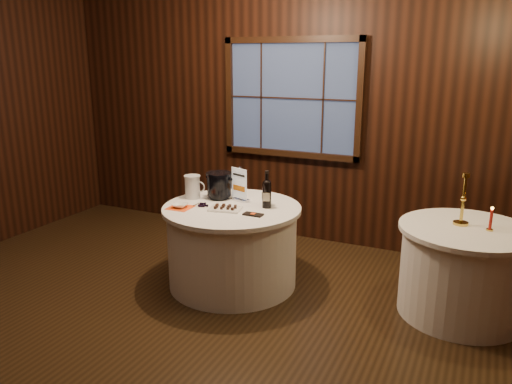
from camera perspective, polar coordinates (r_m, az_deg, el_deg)
The scene contains 16 objects.
ground at distance 4.13m, azimuth -9.43°, elevation -15.65°, with size 6.00×6.00×0.00m, color black.
back_wall at distance 5.78m, azimuth 4.15°, elevation 9.62°, with size 6.00×0.10×3.00m.
main_table at distance 4.72m, azimuth -2.72°, elevation -6.11°, with size 1.28×1.28×0.77m.
side_table at distance 4.52m, azimuth 22.55°, elevation -8.35°, with size 1.08×1.08×0.77m.
sign_stand at distance 4.75m, azimuth -1.85°, elevation 0.30°, with size 0.19×0.15×0.33m.
port_bottle_left at distance 4.59m, azimuth 1.19°, elevation 0.08°, with size 0.07×0.08×0.31m.
port_bottle_right at distance 4.52m, azimuth 1.24°, elevation 0.03°, with size 0.08×0.09×0.34m.
ice_bucket at distance 4.83m, azimuth -4.22°, elevation 0.82°, with size 0.25×0.25×0.26m.
chocolate_plate at distance 4.50m, azimuth -3.53°, elevation -1.84°, with size 0.32×0.25×0.04m.
chocolate_box at distance 4.34m, azimuth -0.33°, elevation -2.58°, with size 0.17×0.09×0.01m, color black.
grape_bunch at distance 4.60m, azimuth -6.16°, elevation -1.51°, with size 0.16×0.09×0.04m.
glass_pitcher at distance 4.87m, azimuth -7.25°, elevation 0.60°, with size 0.21×0.16×0.23m.
orange_napkin at distance 4.61m, azimuth -8.65°, elevation -1.77°, with size 0.21×0.21×0.00m, color #FF5115.
cracker_bowl at distance 4.60m, azimuth -8.66°, elevation -1.54°, with size 0.14×0.14×0.03m, color white.
brass_candlestick at distance 4.39m, azimuth 22.53°, elevation -1.52°, with size 0.12×0.12×0.43m.
red_candle at distance 4.36m, azimuth 25.24°, elevation -3.03°, with size 0.05×0.05×0.20m.
Camera 1 is at (2.08, -2.88, 2.10)m, focal length 35.00 mm.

